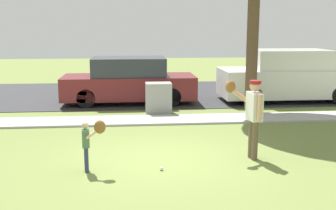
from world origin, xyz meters
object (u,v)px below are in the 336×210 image
parked_suv_maroon (129,81)px  parked_van_white (288,77)px  person_child (90,138)px  baseball (161,169)px  utility_cabinet (158,98)px  person_adult (252,110)px

parked_suv_maroon → parked_van_white: 5.86m
person_child → parked_suv_maroon: bearing=75.9°
baseball → parked_van_white: bearing=53.7°
parked_suv_maroon → utility_cabinet: bearing=115.8°
baseball → parked_suv_maroon: (-0.61, 7.27, 0.75)m
person_child → baseball: person_child is taller
utility_cabinet → person_adult: bearing=-71.4°
utility_cabinet → parked_suv_maroon: parked_suv_maroon is taller
person_child → baseball: (1.35, -0.05, -0.63)m
parked_suv_maroon → person_adult: bearing=110.8°
person_adult → parked_van_white: size_ratio=0.33×
person_adult → parked_suv_maroon: 7.16m
baseball → parked_suv_maroon: size_ratio=0.02×
person_adult → utility_cabinet: bearing=-79.5°
person_child → parked_suv_maroon: parked_suv_maroon is taller
person_child → utility_cabinet: 5.57m
utility_cabinet → parked_suv_maroon: 2.15m
person_adult → baseball: bearing=8.4°
person_child → parked_van_white: 9.70m
person_adult → parked_van_white: parked_van_white is taller
person_adult → baseball: size_ratio=22.47×
parked_suv_maroon → parked_van_white: size_ratio=0.94×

